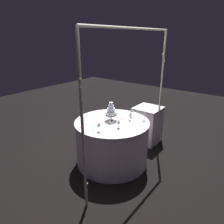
{
  "coord_description": "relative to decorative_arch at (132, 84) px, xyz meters",
  "views": [
    {
      "loc": [
        2.57,
        1.99,
        2.16
      ],
      "look_at": [
        0.0,
        0.0,
        0.97
      ],
      "focal_mm": 33.12,
      "sensor_mm": 36.0,
      "label": 1
    }
  ],
  "objects": [
    {
      "name": "rose_petal_4",
      "position": [
        -0.37,
        -0.43,
        -0.69
      ],
      "size": [
        0.03,
        0.04,
        0.0
      ],
      "primitive_type": "ellipsoid",
      "rotation": [
        0.0,
        0.0,
        1.25
      ],
      "color": "red",
      "rests_on": "main_table"
    },
    {
      "name": "decorative_arch",
      "position": [
        0.0,
        0.0,
        0.0
      ],
      "size": [
        2.15,
        0.06,
        2.28
      ],
      "color": "#B7B29E",
      "rests_on": "ground"
    },
    {
      "name": "side_table",
      "position": [
        -1.08,
        -0.26,
        -1.1
      ],
      "size": [
        0.52,
        0.52,
        0.78
      ],
      "color": "white",
      "rests_on": "ground"
    },
    {
      "name": "wine_glass_3",
      "position": [
        0.15,
        -0.13,
        -0.59
      ],
      "size": [
        0.06,
        0.06,
        0.14
      ],
      "color": "silver",
      "rests_on": "main_table"
    },
    {
      "name": "rose_petal_1",
      "position": [
        0.18,
        -0.48,
        -0.69
      ],
      "size": [
        0.05,
        0.04,
        0.0
      ],
      "primitive_type": "ellipsoid",
      "rotation": [
        0.0,
        0.0,
        2.49
      ],
      "color": "red",
      "rests_on": "main_table"
    },
    {
      "name": "rose_petal_0",
      "position": [
        -0.26,
        -0.39,
        -0.69
      ],
      "size": [
        0.03,
        0.03,
        0.0
      ],
      "primitive_type": "ellipsoid",
      "rotation": [
        0.0,
        0.0,
        4.42
      ],
      "color": "red",
      "rests_on": "main_table"
    },
    {
      "name": "wine_glass_1",
      "position": [
        -0.17,
        -0.55,
        -0.57
      ],
      "size": [
        0.06,
        0.06,
        0.16
      ],
      "color": "silver",
      "rests_on": "main_table"
    },
    {
      "name": "wine_glass_2",
      "position": [
        -0.38,
        -0.24,
        -0.58
      ],
      "size": [
        0.06,
        0.06,
        0.15
      ],
      "color": "silver",
      "rests_on": "main_table"
    },
    {
      "name": "wine_glass_4",
      "position": [
        0.43,
        -0.29,
        -0.58
      ],
      "size": [
        0.06,
        0.06,
        0.15
      ],
      "color": "silver",
      "rests_on": "main_table"
    },
    {
      "name": "rose_petal_5",
      "position": [
        0.52,
        -0.61,
        -0.69
      ],
      "size": [
        0.04,
        0.04,
        0.0
      ],
      "primitive_type": "ellipsoid",
      "rotation": [
        0.0,
        0.0,
        3.8
      ],
      "color": "red",
      "rests_on": "main_table"
    },
    {
      "name": "rose_petal_9",
      "position": [
        0.45,
        -0.39,
        -0.69
      ],
      "size": [
        0.04,
        0.04,
        0.0
      ],
      "primitive_type": "ellipsoid",
      "rotation": [
        0.0,
        0.0,
        2.24
      ],
      "color": "red",
      "rests_on": "main_table"
    },
    {
      "name": "rose_petal_2",
      "position": [
        0.08,
        -0.56,
        -0.69
      ],
      "size": [
        0.03,
        0.02,
        0.0
      ],
      "primitive_type": "ellipsoid",
      "rotation": [
        0.0,
        0.0,
        0.1
      ],
      "color": "red",
      "rests_on": "main_table"
    },
    {
      "name": "rose_petal_8",
      "position": [
        0.25,
        -0.65,
        -0.69
      ],
      "size": [
        0.03,
        0.03,
        0.0
      ],
      "primitive_type": "ellipsoid",
      "rotation": [
        0.0,
        0.0,
        5.9
      ],
      "color": "red",
      "rests_on": "main_table"
    },
    {
      "name": "main_table",
      "position": [
        -0.0,
        -0.37,
        -1.09
      ],
      "size": [
        1.28,
        1.28,
        0.79
      ],
      "color": "white",
      "rests_on": "ground"
    },
    {
      "name": "tiered_cake",
      "position": [
        -0.03,
        -0.42,
        -0.53
      ],
      "size": [
        0.22,
        0.22,
        0.33
      ],
      "color": "silver",
      "rests_on": "main_table"
    },
    {
      "name": "rose_petal_3",
      "position": [
        -0.18,
        -0.29,
        -0.69
      ],
      "size": [
        0.04,
        0.05,
        0.0
      ],
      "primitive_type": "ellipsoid",
      "rotation": [
        0.0,
        0.0,
        5.14
      ],
      "color": "red",
      "rests_on": "main_table"
    },
    {
      "name": "ground_plane",
      "position": [
        -0.0,
        -0.37,
        -1.49
      ],
      "size": [
        12.0,
        12.0,
        0.0
      ],
      "primitive_type": "plane",
      "color": "black"
    },
    {
      "name": "wine_glass_5",
      "position": [
        -0.23,
        -0.16,
        -0.59
      ],
      "size": [
        0.06,
        0.06,
        0.15
      ],
      "color": "silver",
      "rests_on": "main_table"
    },
    {
      "name": "wine_glass_0",
      "position": [
        -0.38,
        0.03,
        -0.56
      ],
      "size": [
        0.06,
        0.06,
        0.18
      ],
      "color": "silver",
      "rests_on": "main_table"
    },
    {
      "name": "rose_petal_6",
      "position": [
        0.11,
        -0.89,
        -0.69
      ],
      "size": [
        0.03,
        0.03,
        0.0
      ],
      "primitive_type": "ellipsoid",
      "rotation": [
        0.0,
        0.0,
        5.26
      ],
      "color": "red",
      "rests_on": "main_table"
    },
    {
      "name": "rose_petal_7",
      "position": [
        0.37,
        -0.64,
        -0.69
      ],
      "size": [
        0.03,
        0.03,
        0.0
      ],
      "primitive_type": "ellipsoid",
      "rotation": [
        0.0,
        0.0,
        2.9
      ],
      "color": "red",
      "rests_on": "main_table"
    }
  ]
}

